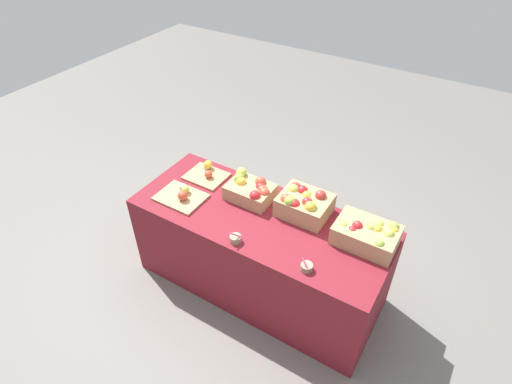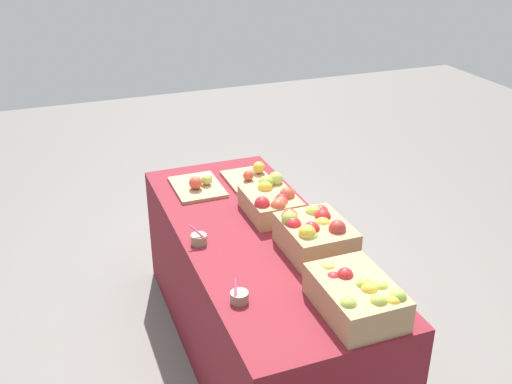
{
  "view_description": "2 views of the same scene",
  "coord_description": "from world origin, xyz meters",
  "views": [
    {
      "loc": [
        1.15,
        -1.92,
        2.76
      ],
      "look_at": [
        -0.04,
        0.0,
        0.95
      ],
      "focal_mm": 29.42,
      "sensor_mm": 36.0,
      "label": 1
    },
    {
      "loc": [
        2.45,
        -0.94,
        2.24
      ],
      "look_at": [
        0.09,
        -0.04,
        1.02
      ],
      "focal_mm": 42.12,
      "sensor_mm": 36.0,
      "label": 2
    }
  ],
  "objects": [
    {
      "name": "cutting_board_back",
      "position": [
        -0.62,
        0.19,
        0.76
      ],
      "size": [
        0.31,
        0.26,
        0.09
      ],
      "color": "tan",
      "rests_on": "table"
    },
    {
      "name": "sample_bowl_mid",
      "position": [
        0.5,
        -0.27,
        0.76
      ],
      "size": [
        0.08,
        0.08,
        0.1
      ],
      "color": "gray",
      "rests_on": "table"
    },
    {
      "name": "apple_crate_left",
      "position": [
        0.74,
        0.15,
        0.82
      ],
      "size": [
        0.41,
        0.28,
        0.17
      ],
      "color": "tan",
      "rests_on": "table"
    },
    {
      "name": "apple_crate_right",
      "position": [
        -0.17,
        0.14,
        0.82
      ],
      "size": [
        0.34,
        0.25,
        0.18
      ],
      "color": "tan",
      "rests_on": "table"
    },
    {
      "name": "sample_bowl_near",
      "position": [
        -0.01,
        -0.3,
        0.77
      ],
      "size": [
        0.08,
        0.08,
        0.11
      ],
      "color": "gray",
      "rests_on": "table"
    },
    {
      "name": "ground_plane",
      "position": [
        0.0,
        0.0,
        0.0
      ],
      "size": [
        10.0,
        10.0,
        0.0
      ],
      "primitive_type": "plane",
      "color": "slate"
    },
    {
      "name": "table",
      "position": [
        0.0,
        0.0,
        0.37
      ],
      "size": [
        1.9,
        0.76,
        0.74
      ],
      "primitive_type": "cube",
      "color": "maroon",
      "rests_on": "ground_plane"
    },
    {
      "name": "cutting_board_front",
      "position": [
        -0.61,
        -0.13,
        0.76
      ],
      "size": [
        0.36,
        0.27,
        0.09
      ],
      "color": "tan",
      "rests_on": "table"
    },
    {
      "name": "apple_crate_middle",
      "position": [
        0.25,
        0.19,
        0.83
      ],
      "size": [
        0.36,
        0.29,
        0.2
      ],
      "color": "tan",
      "rests_on": "table"
    }
  ]
}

